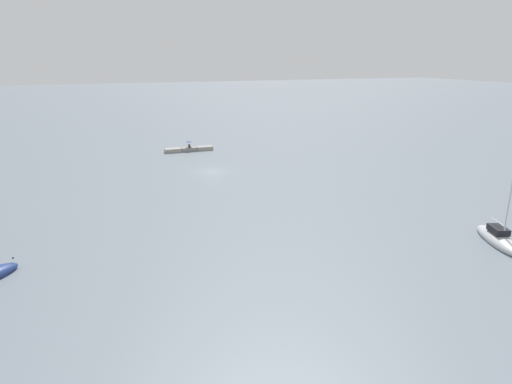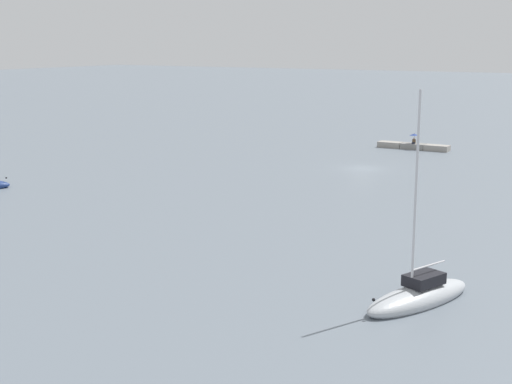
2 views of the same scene
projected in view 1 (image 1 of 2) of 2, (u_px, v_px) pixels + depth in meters
The scene contains 5 objects.
ground_plane at pixel (212, 172), 68.63m from camera, with size 500.00×500.00×0.00m, color slate.
seawall_pier at pixel (189, 149), 83.22m from camera, with size 8.88×1.60×0.71m.
person_seated_brown_left at pixel (189, 146), 82.99m from camera, with size 0.44×0.64×0.73m.
umbrella_open_navy at pixel (189, 141), 82.84m from camera, with size 1.18×1.18×1.26m.
sailboat_grey_mid at pixel (499, 239), 42.26m from camera, with size 4.56×7.67×11.21m.
Camera 1 is at (17.10, 64.72, 16.81)m, focal length 31.67 mm.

